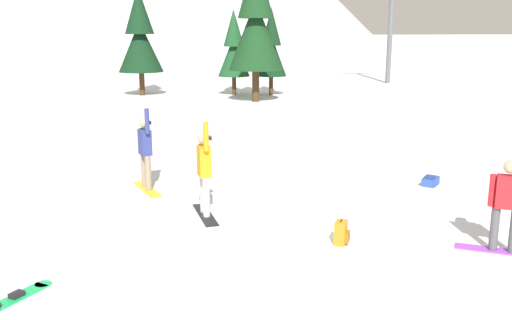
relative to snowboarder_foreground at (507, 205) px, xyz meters
The scene contains 12 objects.
ground_plane 3.31m from the snowboarder_foreground, 163.51° to the left, with size 800.00×800.00×0.00m, color silver.
snowboarder_foreground is the anchor object (origin of this frame).
snowboarder_midground 5.90m from the snowboarder_foreground, 148.05° to the left, with size 0.41×1.55×2.07m.
snowboarder_background 8.21m from the snowboarder_foreground, 139.03° to the left, with size 0.70×1.54×2.07m.
loose_snowboard_far_spare 8.38m from the snowboarder_foreground, behind, with size 1.25×1.46×0.09m.
backpack_blue 4.45m from the snowboarder_foreground, 77.88° to the left, with size 0.55×0.54×0.28m.
backpack_orange 2.95m from the snowboarder_foreground, 160.61° to the left, with size 0.36×0.38×0.47m.
pine_tree_slender 22.35m from the snowboarder_foreground, 89.99° to the left, with size 2.99×2.99×7.89m.
pine_tree_broad 25.66m from the snowboarder_foreground, 91.40° to the left, with size 1.93×1.93×5.11m.
pine_tree_leaning 27.29m from the snowboarder_foreground, 103.07° to the left, with size 2.66×2.66×6.39m.
pine_tree_twin 25.13m from the snowboarder_foreground, 86.43° to the left, with size 1.85×1.85×5.21m.
ski_lift_tower 33.32m from the snowboarder_foreground, 68.97° to the left, with size 3.10×0.36×8.91m.
Camera 1 is at (-3.19, -9.26, 3.91)m, focal length 39.33 mm.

